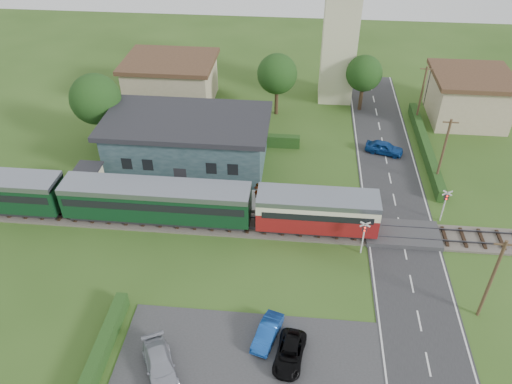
# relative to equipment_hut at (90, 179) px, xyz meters

# --- Properties ---
(ground) EXTENTS (120.00, 120.00, 0.00)m
(ground) POSITION_rel_equipment_hut_xyz_m (18.00, -5.20, -1.75)
(ground) COLOR #2D4C19
(railway_track) EXTENTS (76.00, 3.20, 0.49)m
(railway_track) POSITION_rel_equipment_hut_xyz_m (18.00, -3.20, -1.64)
(railway_track) COLOR #4C443D
(railway_track) RESTS_ON ground
(road) EXTENTS (6.00, 70.00, 0.05)m
(road) POSITION_rel_equipment_hut_xyz_m (28.00, -5.20, -1.72)
(road) COLOR #28282B
(road) RESTS_ON ground
(car_park) EXTENTS (17.00, 9.00, 0.08)m
(car_park) POSITION_rel_equipment_hut_xyz_m (16.50, -17.20, -1.71)
(car_park) COLOR #333335
(car_park) RESTS_ON ground
(crossing_deck) EXTENTS (6.20, 3.40, 0.45)m
(crossing_deck) POSITION_rel_equipment_hut_xyz_m (28.00, -3.20, -1.52)
(crossing_deck) COLOR #333335
(crossing_deck) RESTS_ON ground
(platform) EXTENTS (30.00, 3.00, 0.45)m
(platform) POSITION_rel_equipment_hut_xyz_m (8.00, 0.00, -1.52)
(platform) COLOR gray
(platform) RESTS_ON ground
(equipment_hut) EXTENTS (2.30, 2.30, 2.55)m
(equipment_hut) POSITION_rel_equipment_hut_xyz_m (0.00, 0.00, 0.00)
(equipment_hut) COLOR beige
(equipment_hut) RESTS_ON platform
(station_building) EXTENTS (16.00, 9.00, 5.30)m
(station_building) POSITION_rel_equipment_hut_xyz_m (8.00, 5.79, 0.95)
(station_building) COLOR #223A3E
(station_building) RESTS_ON ground
(train) EXTENTS (43.20, 2.90, 3.40)m
(train) POSITION_rel_equipment_hut_xyz_m (3.96, -3.20, 0.43)
(train) COLOR #232328
(train) RESTS_ON ground
(church_tower) EXTENTS (6.00, 6.00, 17.60)m
(church_tower) POSITION_rel_equipment_hut_xyz_m (23.00, 22.80, 8.48)
(church_tower) COLOR beige
(church_tower) RESTS_ON ground
(house_west) EXTENTS (10.80, 8.80, 5.50)m
(house_west) POSITION_rel_equipment_hut_xyz_m (3.00, 19.80, 1.04)
(house_west) COLOR tan
(house_west) RESTS_ON ground
(house_east) EXTENTS (8.80, 8.80, 5.50)m
(house_east) POSITION_rel_equipment_hut_xyz_m (38.00, 18.80, 1.05)
(house_east) COLOR tan
(house_east) RESTS_ON ground
(hedge_carpark) EXTENTS (0.80, 9.00, 1.20)m
(hedge_carpark) POSITION_rel_equipment_hut_xyz_m (7.00, -17.20, -1.15)
(hedge_carpark) COLOR #193814
(hedge_carpark) RESTS_ON ground
(hedge_roadside) EXTENTS (0.80, 18.00, 1.20)m
(hedge_roadside) POSITION_rel_equipment_hut_xyz_m (32.20, 10.80, -1.15)
(hedge_roadside) COLOR #193814
(hedge_roadside) RESTS_ON ground
(hedge_station) EXTENTS (22.00, 0.80, 1.30)m
(hedge_station) POSITION_rel_equipment_hut_xyz_m (8.00, 10.30, -1.10)
(hedge_station) COLOR #193814
(hedge_station) RESTS_ON ground
(tree_a) EXTENTS (5.20, 5.20, 8.00)m
(tree_a) POSITION_rel_equipment_hut_xyz_m (-2.00, 8.80, 3.63)
(tree_a) COLOR #332316
(tree_a) RESTS_ON ground
(tree_b) EXTENTS (4.60, 4.60, 7.34)m
(tree_b) POSITION_rel_equipment_hut_xyz_m (16.00, 17.80, 3.27)
(tree_b) COLOR #332316
(tree_b) RESTS_ON ground
(tree_c) EXTENTS (4.20, 4.20, 6.78)m
(tree_c) POSITION_rel_equipment_hut_xyz_m (26.00, 19.80, 2.91)
(tree_c) COLOR #332316
(tree_c) RESTS_ON ground
(utility_pole_b) EXTENTS (1.40, 0.22, 7.00)m
(utility_pole_b) POSITION_rel_equipment_hut_xyz_m (32.20, -11.20, 1.88)
(utility_pole_b) COLOR #473321
(utility_pole_b) RESTS_ON ground
(utility_pole_c) EXTENTS (1.40, 0.22, 7.00)m
(utility_pole_c) POSITION_rel_equipment_hut_xyz_m (32.20, 4.80, 1.88)
(utility_pole_c) COLOR #473321
(utility_pole_c) RESTS_ON ground
(utility_pole_d) EXTENTS (1.40, 0.22, 7.00)m
(utility_pole_d) POSITION_rel_equipment_hut_xyz_m (32.20, 16.80, 1.88)
(utility_pole_d) COLOR #473321
(utility_pole_d) RESTS_ON ground
(crossing_signal_near) EXTENTS (0.84, 0.28, 3.28)m
(crossing_signal_near) POSITION_rel_equipment_hut_xyz_m (24.40, -5.61, 0.39)
(crossing_signal_near) COLOR silver
(crossing_signal_near) RESTS_ON ground
(crossing_signal_far) EXTENTS (0.84, 0.28, 3.28)m
(crossing_signal_far) POSITION_rel_equipment_hut_xyz_m (31.60, -0.81, 0.39)
(crossing_signal_far) COLOR silver
(crossing_signal_far) RESTS_ON ground
(streetlamp_west) EXTENTS (0.30, 0.30, 5.15)m
(streetlamp_west) POSITION_rel_equipment_hut_xyz_m (-4.00, 14.80, 1.29)
(streetlamp_west) COLOR #3F3F47
(streetlamp_west) RESTS_ON ground
(streetlamp_east) EXTENTS (0.30, 0.30, 5.15)m
(streetlamp_east) POSITION_rel_equipment_hut_xyz_m (34.00, 21.80, 1.29)
(streetlamp_east) COLOR #3F3F47
(streetlamp_east) RESTS_ON ground
(car_on_road) EXTENTS (4.17, 2.63, 1.32)m
(car_on_road) POSITION_rel_equipment_hut_xyz_m (27.85, 9.93, -1.04)
(car_on_road) COLOR navy
(car_on_road) RESTS_ON road
(car_park_blue) EXTENTS (2.13, 3.67, 1.14)m
(car_park_blue) POSITION_rel_equipment_hut_xyz_m (17.54, -14.70, -1.10)
(car_park_blue) COLOR #114199
(car_park_blue) RESTS_ON car_park
(car_park_silver) EXTENTS (3.51, 4.67, 1.26)m
(car_park_silver) POSITION_rel_equipment_hut_xyz_m (11.05, -17.93, -1.04)
(car_park_silver) COLOR #A1A3B0
(car_park_silver) RESTS_ON car_park
(car_park_dark) EXTENTS (2.25, 3.99, 1.05)m
(car_park_dark) POSITION_rel_equipment_hut_xyz_m (19.09, -16.18, -1.14)
(car_park_dark) COLOR black
(car_park_dark) RESTS_ON car_park
(pedestrian_near) EXTENTS (0.61, 0.42, 1.60)m
(pedestrian_near) POSITION_rel_equipment_hut_xyz_m (15.41, 0.36, -0.50)
(pedestrian_near) COLOR gray
(pedestrian_near) RESTS_ON platform
(pedestrian_far) EXTENTS (0.86, 1.02, 1.84)m
(pedestrian_far) POSITION_rel_equipment_hut_xyz_m (0.80, 0.41, -0.38)
(pedestrian_far) COLOR gray
(pedestrian_far) RESTS_ON platform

